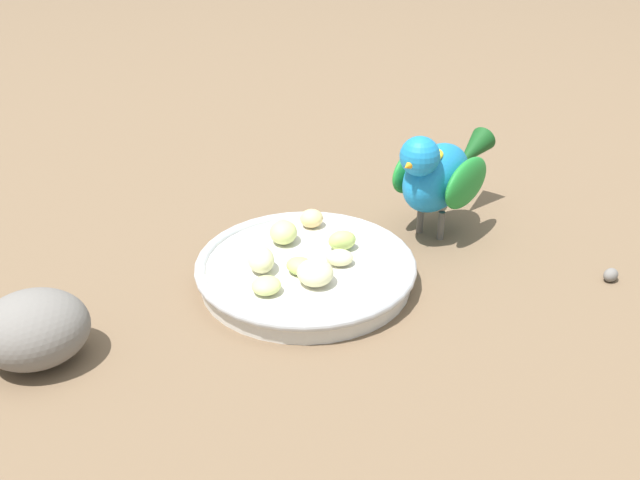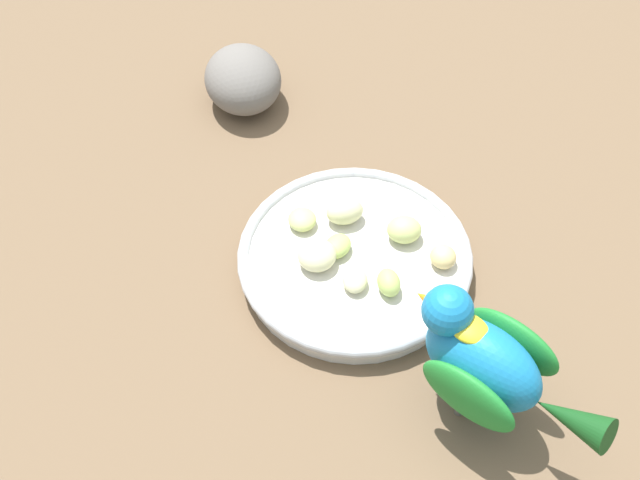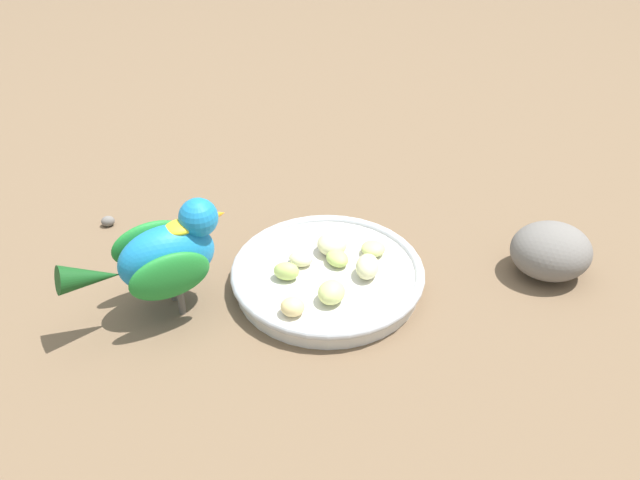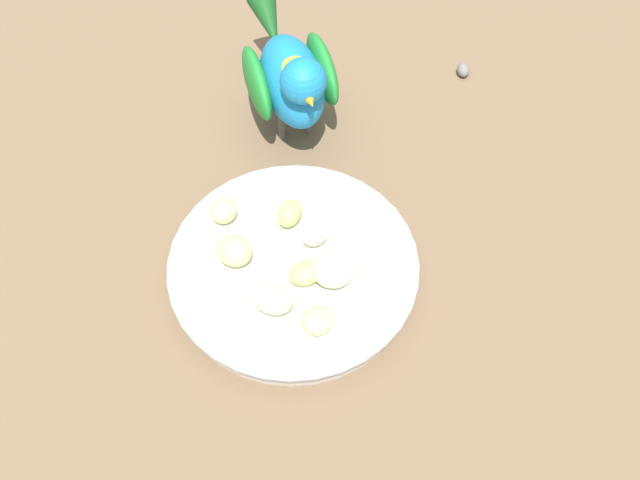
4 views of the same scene
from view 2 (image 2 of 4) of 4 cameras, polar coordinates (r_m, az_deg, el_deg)
The scene contains 12 objects.
ground_plane at distance 0.93m, azimuth 1.34°, elevation -1.69°, with size 4.00×4.00×0.00m, color brown.
feeding_bowl at distance 0.92m, azimuth 2.15°, elevation -1.25°, with size 0.23×0.23×0.03m.
apple_piece_0 at distance 0.90m, azimuth -0.18°, elevation -0.94°, with size 0.04×0.04×0.02m, color beige.
apple_piece_1 at distance 0.93m, azimuth -1.10°, elevation 1.27°, with size 0.03×0.03×0.02m, color #C6D17A.
apple_piece_2 at distance 0.92m, azimuth 5.19°, elevation 0.64°, with size 0.03×0.03×0.02m, color #C6D17A.
apple_piece_3 at distance 0.91m, azimuth 1.26°, elevation -0.17°, with size 0.03×0.02×0.02m, color #B2CC66.
apple_piece_4 at distance 0.88m, azimuth 4.24°, elevation -2.62°, with size 0.03×0.02×0.02m, color #B2CC66.
apple_piece_5 at distance 0.91m, azimuth 7.57°, elevation -1.02°, with size 0.03×0.03×0.02m, color #E5C67F.
apple_piece_6 at distance 0.89m, azimuth 2.17°, elevation -2.49°, with size 0.03×0.02×0.02m, color beige.
apple_piece_7 at distance 0.93m, azimuth 1.52°, elevation 1.76°, with size 0.04×0.03×0.03m, color beige.
parrot at distance 0.79m, azimuth 10.23°, elevation -7.41°, with size 0.19×0.09×0.13m.
rock_large at distance 1.07m, azimuth -4.76°, elevation 9.80°, with size 0.10×0.09×0.07m, color slate.
Camera 2 is at (0.30, -0.47, 0.75)m, focal length 52.14 mm.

